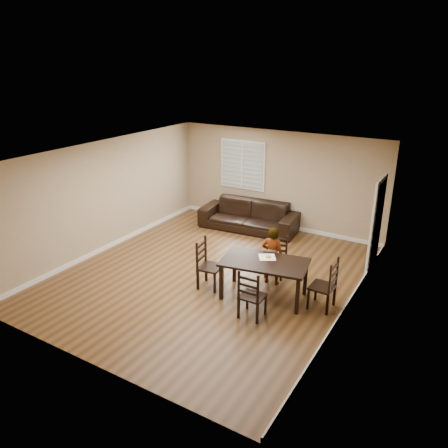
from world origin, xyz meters
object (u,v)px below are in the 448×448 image
(sofa, at_px, (249,216))
(chair_near, at_px, (277,257))
(donut, at_px, (268,256))
(dining_table, at_px, (264,265))
(chair_far, at_px, (250,298))
(child, at_px, (272,256))
(chair_right, at_px, (329,287))
(chair_left, at_px, (205,265))

(sofa, bearing_deg, chair_near, -54.74)
(chair_near, xyz_separation_m, sofa, (-1.81, 2.09, -0.02))
(chair_near, distance_m, sofa, 2.77)
(chair_near, height_order, donut, chair_near)
(dining_table, height_order, donut, donut)
(chair_near, bearing_deg, chair_far, -88.82)
(dining_table, relative_size, chair_near, 1.98)
(chair_far, relative_size, child, 0.77)
(dining_table, bearing_deg, donut, 83.66)
(chair_far, distance_m, chair_right, 1.55)
(dining_table, relative_size, chair_left, 1.73)
(child, bearing_deg, sofa, -60.71)
(chair_near, distance_m, child, 0.50)
(chair_far, bearing_deg, sofa, -63.00)
(child, height_order, donut, child)
(child, bearing_deg, donut, 95.54)
(chair_right, height_order, sofa, chair_right)
(chair_right, relative_size, child, 0.81)
(chair_near, bearing_deg, chair_left, -138.87)
(chair_right, bearing_deg, chair_near, -119.38)
(chair_left, xyz_separation_m, chair_right, (2.51, 0.42, -0.01))
(dining_table, xyz_separation_m, donut, (-0.01, 0.19, 0.11))
(sofa, bearing_deg, donut, -61.68)
(donut, xyz_separation_m, sofa, (-1.98, 2.94, -0.42))
(chair_right, xyz_separation_m, donut, (-1.27, -0.01, 0.34))
(child, relative_size, donut, 11.77)
(chair_right, bearing_deg, sofa, -131.15)
(dining_table, xyz_separation_m, chair_left, (-1.26, -0.22, -0.22))
(chair_left, height_order, donut, chair_left)
(chair_near, xyz_separation_m, child, (0.07, -0.44, 0.22))
(chair_right, bearing_deg, dining_table, -80.04)
(chair_far, height_order, sofa, chair_far)
(child, xyz_separation_m, donut, (0.09, -0.41, 0.17))
(chair_right, distance_m, child, 1.43)
(chair_far, relative_size, chair_right, 0.95)
(chair_left, bearing_deg, chair_far, -123.11)
(chair_far, xyz_separation_m, sofa, (-2.13, 4.00, -0.05))
(dining_table, relative_size, chair_far, 1.86)
(chair_near, height_order, child, child)
(chair_left, bearing_deg, dining_table, -88.21)
(donut, bearing_deg, chair_far, -82.07)
(dining_table, height_order, chair_far, chair_far)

